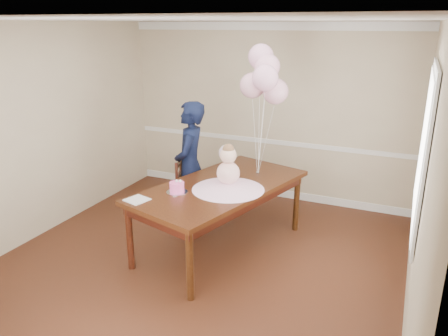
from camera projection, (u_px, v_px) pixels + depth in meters
floor at (193, 268)px, 5.01m from camera, size 4.50×5.00×0.00m
ceiling at (187, 20)px, 4.16m from camera, size 4.50×5.00×0.02m
wall_back at (266, 113)px, 6.75m from camera, size 4.50×0.02×2.70m
wall_left at (31, 134)px, 5.44m from camera, size 0.02×5.00×2.70m
wall_right at (424, 186)px, 3.72m from camera, size 0.02×5.00×2.70m
chair_rail_trim at (265, 141)px, 6.89m from camera, size 4.50×0.02×0.07m
crown_molding at (269, 26)px, 6.34m from camera, size 4.50×0.02×0.12m
baseboard_trim at (264, 191)px, 7.15m from camera, size 4.50×0.02×0.12m
window_frame at (425, 148)px, 4.10m from camera, size 0.02×1.66×1.56m
window_blinds at (422, 148)px, 4.11m from camera, size 0.01×1.50×1.40m
dining_table_top at (220, 187)px, 5.22m from camera, size 1.68×2.45×0.06m
table_apron at (220, 193)px, 5.24m from camera, size 1.54×2.31×0.11m
table_leg_fl at (130, 237)px, 4.88m from camera, size 0.10×0.10×0.78m
table_leg_fr at (190, 265)px, 4.32m from camera, size 0.10×0.10×0.78m
table_leg_bl at (241, 187)px, 6.38m from camera, size 0.10×0.10×0.78m
table_leg_br at (297, 203)px, 5.81m from camera, size 0.10×0.10×0.78m
baby_skirt at (228, 185)px, 5.05m from camera, size 1.04×1.04×0.11m
baby_torso at (228, 173)px, 5.00m from camera, size 0.27×0.27×0.27m
baby_head at (228, 155)px, 4.94m from camera, size 0.19×0.19×0.19m
baby_hair at (228, 150)px, 4.92m from camera, size 0.13×0.13×0.13m
cake_platter at (177, 192)px, 4.98m from camera, size 0.30×0.30×0.01m
birthday_cake at (177, 187)px, 4.96m from camera, size 0.21×0.21×0.11m
cake_flower_a at (177, 181)px, 4.93m from camera, size 0.03×0.03×0.03m
cake_flower_b at (180, 181)px, 4.93m from camera, size 0.03×0.03×0.03m
rose_vase_near at (227, 168)px, 5.53m from camera, size 0.14×0.14×0.18m
roses_near at (227, 153)px, 5.46m from camera, size 0.21×0.21×0.21m
napkin at (137, 200)px, 4.75m from camera, size 0.27×0.27×0.01m
balloon_weight at (258, 173)px, 5.58m from camera, size 0.05×0.05×0.02m
balloon_a at (252, 85)px, 5.30m from camera, size 0.31×0.31×0.31m
balloon_b at (265, 78)px, 5.09m from camera, size 0.31×0.31×0.31m
balloon_c at (267, 67)px, 5.23m from camera, size 0.31×0.31×0.31m
balloon_d at (261, 57)px, 5.28m from camera, size 0.31×0.31×0.31m
balloon_e at (275, 91)px, 5.22m from camera, size 0.31×0.31×0.31m
balloon_ribbon_a at (255, 137)px, 5.47m from camera, size 0.10×0.03×0.93m
balloon_ribbon_b at (261, 134)px, 5.37m from camera, size 0.10×0.09×1.04m
balloon_ribbon_c at (262, 128)px, 5.44m from camera, size 0.05×0.10×1.15m
balloon_ribbon_d at (259, 123)px, 5.46m from camera, size 0.06×0.14×1.26m
balloon_ribbon_e at (266, 140)px, 5.43m from camera, size 0.17×0.04×0.86m
dining_chair_seat at (193, 196)px, 5.96m from camera, size 0.53×0.53×0.05m
chair_leg_fl at (179, 216)px, 5.88m from camera, size 0.05×0.05×0.40m
chair_leg_fr at (204, 216)px, 5.86m from camera, size 0.05×0.05×0.40m
chair_leg_bl at (183, 206)px, 6.20m from camera, size 0.05×0.05×0.40m
chair_leg_br at (207, 207)px, 6.18m from camera, size 0.05×0.05×0.40m
chair_back_post_l at (177, 182)px, 5.73m from camera, size 0.05×0.05×0.52m
chair_back_post_r at (181, 173)px, 6.05m from camera, size 0.05×0.05×0.52m
chair_slat_low at (179, 185)px, 5.92m from camera, size 0.15×0.36×0.05m
chair_slat_mid at (179, 175)px, 5.88m from camera, size 0.15×0.36×0.05m
chair_slat_top at (178, 164)px, 5.83m from camera, size 0.15×0.36×0.05m
woman at (190, 166)px, 5.79m from camera, size 0.56×0.71×1.73m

